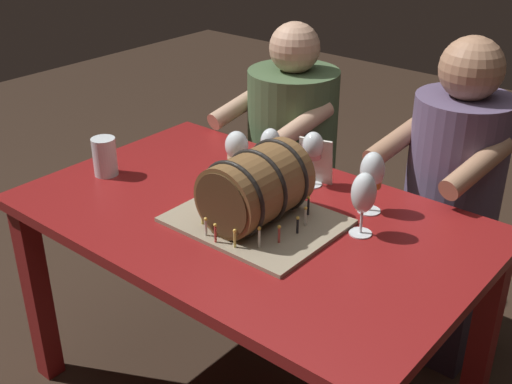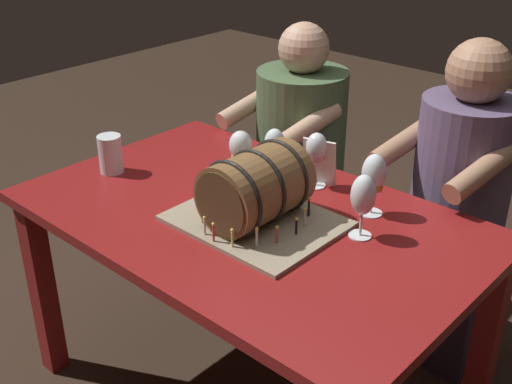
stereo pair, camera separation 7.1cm
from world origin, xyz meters
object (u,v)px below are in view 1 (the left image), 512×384
(barrel_cake, at_px, (256,191))
(menu_card, at_px, (316,161))
(dining_table, at_px, (249,244))
(person_seated_left, at_px, (291,167))
(wine_glass_rose, at_px, (313,149))
(wine_glass_amber, at_px, (372,173))
(person_seated_right, at_px, (448,216))
(wine_glass_red, at_px, (270,144))
(beer_pint, at_px, (105,158))
(wine_glass_white, at_px, (237,148))
(wine_glass_empty, at_px, (364,194))

(barrel_cake, bearing_deg, menu_card, 93.23)
(dining_table, height_order, person_seated_left, person_seated_left)
(menu_card, bearing_deg, wine_glass_rose, -112.61)
(wine_glass_amber, distance_m, menu_card, 0.25)
(dining_table, relative_size, person_seated_left, 1.23)
(menu_card, relative_size, person_seated_left, 0.14)
(wine_glass_amber, height_order, person_seated_right, person_seated_right)
(dining_table, height_order, barrel_cake, barrel_cake)
(wine_glass_rose, bearing_deg, wine_glass_red, -161.33)
(person_seated_left, bearing_deg, wine_glass_rose, -46.62)
(wine_glass_amber, bearing_deg, menu_card, 167.20)
(menu_card, distance_m, person_seated_left, 0.61)
(wine_glass_amber, xyz_separation_m, beer_pint, (-0.82, -0.34, -0.07))
(beer_pint, relative_size, person_seated_left, 0.11)
(barrel_cake, relative_size, person_seated_left, 0.41)
(barrel_cake, distance_m, wine_glass_white, 0.30)
(barrel_cake, bearing_deg, wine_glass_white, 141.70)
(wine_glass_amber, xyz_separation_m, person_seated_right, (0.08, 0.44, -0.31))
(dining_table, distance_m, person_seated_left, 0.77)
(wine_glass_red, xyz_separation_m, wine_glass_empty, (0.43, -0.12, 0.01))
(wine_glass_red, distance_m, wine_glass_rose, 0.14)
(wine_glass_rose, bearing_deg, dining_table, -96.62)
(wine_glass_amber, height_order, beer_pint, wine_glass_amber)
(wine_glass_white, distance_m, person_seated_right, 0.80)
(dining_table, relative_size, beer_pint, 10.69)
(wine_glass_red, xyz_separation_m, wine_glass_amber, (0.37, 0.01, 0.00))
(dining_table, bearing_deg, person_seated_left, 117.04)
(wine_glass_red, distance_m, wine_glass_amber, 0.37)
(wine_glass_rose, relative_size, person_seated_right, 0.16)
(wine_glass_amber, relative_size, wine_glass_empty, 1.02)
(wine_glass_white, bearing_deg, barrel_cake, -38.30)
(dining_table, height_order, wine_glass_empty, wine_glass_empty)
(wine_glass_red, distance_m, wine_glass_empty, 0.44)
(beer_pint, distance_m, person_seated_left, 0.84)
(barrel_cake, relative_size, wine_glass_white, 2.78)
(wine_glass_empty, distance_m, menu_card, 0.34)
(dining_table, xyz_separation_m, wine_glass_white, (-0.19, 0.16, 0.22))
(wine_glass_white, xyz_separation_m, wine_glass_amber, (0.46, 0.08, 0.02))
(wine_glass_amber, xyz_separation_m, wine_glass_empty, (0.05, -0.13, 0.00))
(wine_glass_red, distance_m, person_seated_right, 0.70)
(wine_glass_rose, height_order, wine_glass_amber, wine_glass_amber)
(menu_card, bearing_deg, wine_glass_amber, -28.13)
(beer_pint, bearing_deg, wine_glass_amber, 22.60)
(menu_card, bearing_deg, person_seated_left, 119.42)
(wine_glass_red, bearing_deg, menu_card, 24.39)
(wine_glass_empty, bearing_deg, wine_glass_red, 163.92)
(barrel_cake, relative_size, wine_glass_rose, 2.53)
(wine_glass_red, height_order, wine_glass_rose, wine_glass_rose)
(menu_card, bearing_deg, dining_table, -111.98)
(wine_glass_rose, height_order, person_seated_right, person_seated_right)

